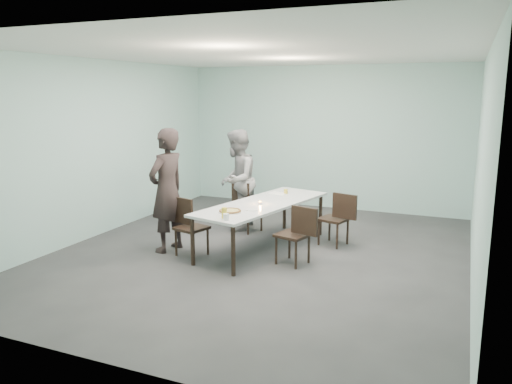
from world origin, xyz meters
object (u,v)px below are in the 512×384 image
at_px(pizza, 230,211).
at_px(beer_glass, 224,213).
at_px(chair_near_right, 298,231).
at_px(chair_near_left, 188,223).
at_px(chair_far_right, 338,216).
at_px(chair_far_left, 245,203).
at_px(side_plate, 252,210).
at_px(diner_far, 237,180).
at_px(tealight, 260,203).
at_px(diner_near, 167,190).
at_px(water_tumbler, 226,217).
at_px(table, 263,206).
at_px(amber_tumbler, 286,191).

bearing_deg(pizza, beer_glass, -77.05).
bearing_deg(beer_glass, chair_near_right, 35.64).
bearing_deg(chair_near_left, pizza, 10.11).
xyz_separation_m(chair_far_right, pizza, (-1.25, -1.40, 0.27)).
xyz_separation_m(chair_far_left, side_plate, (0.75, -1.40, 0.25)).
bearing_deg(chair_far_right, chair_far_left, 7.43).
bearing_deg(chair_far_right, beer_glass, 71.86).
xyz_separation_m(diner_far, tealight, (0.88, -1.04, -0.13)).
bearing_deg(diner_far, tealight, 31.11).
bearing_deg(chair_near_left, chair_near_right, 22.16).
bearing_deg(chair_near_left, tealight, 47.05).
bearing_deg(chair_near_right, diner_near, 18.96).
height_order(pizza, beer_glass, beer_glass).
height_order(diner_near, beer_glass, diner_near).
bearing_deg(beer_glass, water_tumbler, -50.67).
relative_size(chair_far_left, chair_near_right, 1.00).
distance_m(chair_far_right, water_tumbler, 2.15).
bearing_deg(pizza, table, 76.24).
bearing_deg(diner_near, tealight, 121.37).
bearing_deg(chair_near_right, chair_far_left, -28.59).
bearing_deg(chair_near_left, table, 52.28).
bearing_deg(diner_far, pizza, 12.76).
bearing_deg(chair_far_left, diner_near, -91.38).
bearing_deg(chair_far_right, side_plate, 64.20).
xyz_separation_m(diner_near, beer_glass, (1.22, -0.47, -0.13)).
bearing_deg(chair_near_left, diner_near, -173.39).
bearing_deg(amber_tumbler, chair_near_left, -124.78).
bearing_deg(chair_near_right, chair_near_left, 21.86).
relative_size(chair_far_right, side_plate, 4.83).
distance_m(chair_near_left, side_plate, 1.03).
bearing_deg(tealight, chair_far_left, 125.53).
height_order(diner_near, diner_far, diner_near).
height_order(beer_glass, tealight, beer_glass).
bearing_deg(table, water_tumbler, -91.96).
distance_m(chair_far_right, beer_glass, 2.12).
xyz_separation_m(table, chair_far_right, (1.06, 0.62, -0.19)).
relative_size(table, chair_near_left, 3.14).
distance_m(diner_far, amber_tumbler, 0.99).
distance_m(diner_near, side_plate, 1.40).
bearing_deg(table, beer_glass, -95.67).
bearing_deg(chair_far_right, table, 46.11).
bearing_deg(beer_glass, diner_near, 158.82).
distance_m(chair_far_right, pizza, 1.89).
bearing_deg(chair_far_left, table, -30.24).
bearing_deg(side_plate, beer_glass, -104.51).
bearing_deg(water_tumbler, chair_far_left, 107.69).
relative_size(side_plate, tealight, 3.21).
distance_m(chair_far_right, diner_far, 2.00).
xyz_separation_m(chair_far_right, diner_near, (-2.39, -1.27, 0.46)).
distance_m(side_plate, amber_tumbler, 1.32).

